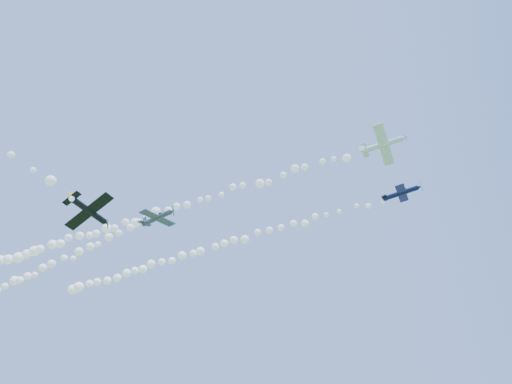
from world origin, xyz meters
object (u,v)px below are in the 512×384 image
(plane_white, at_px, (383,144))
(plane_black, at_px, (89,211))
(plane_grey, at_px, (158,218))
(plane_navy, at_px, (402,193))

(plane_white, relative_size, plane_black, 1.15)
(plane_black, bearing_deg, plane_grey, 9.86)
(plane_black, bearing_deg, plane_white, -52.19)
(plane_white, distance_m, plane_grey, 38.04)
(plane_black, bearing_deg, plane_navy, -44.03)
(plane_navy, distance_m, plane_black, 48.33)
(plane_navy, bearing_deg, plane_grey, -155.61)
(plane_white, distance_m, plane_navy, 8.97)
(plane_white, xyz_separation_m, plane_grey, (-36.99, -2.38, -8.53))
(plane_grey, distance_m, plane_black, 16.31)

